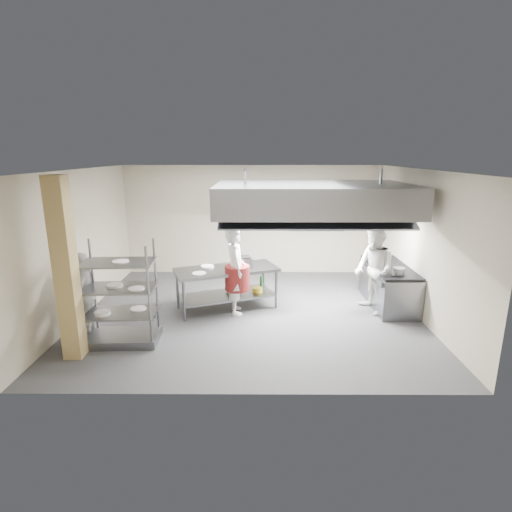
{
  "coord_description": "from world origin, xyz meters",
  "views": [
    {
      "loc": [
        0.16,
        -7.98,
        3.32
      ],
      "look_at": [
        0.12,
        0.2,
        1.2
      ],
      "focal_mm": 28.0,
      "sensor_mm": 36.0,
      "label": 1
    }
  ],
  "objects_px": {
    "chef_head": "(235,271)",
    "chef_plating": "(85,295)",
    "pass_rack": "(120,294)",
    "cooking_range": "(388,286)",
    "island": "(227,288)",
    "stockpot": "(382,263)",
    "chef_line": "(374,270)",
    "griddle": "(242,262)"
  },
  "relations": [
    {
      "from": "chef_head",
      "to": "chef_plating",
      "type": "relative_size",
      "value": 1.16
    },
    {
      "from": "pass_rack",
      "to": "cooking_range",
      "type": "height_order",
      "value": "pass_rack"
    },
    {
      "from": "island",
      "to": "chef_head",
      "type": "xyz_separation_m",
      "value": [
        0.21,
        -0.24,
        0.48
      ]
    },
    {
      "from": "island",
      "to": "cooking_range",
      "type": "relative_size",
      "value": 1.09
    },
    {
      "from": "pass_rack",
      "to": "stockpot",
      "type": "relative_size",
      "value": 6.24
    },
    {
      "from": "chef_head",
      "to": "chef_line",
      "type": "bearing_deg",
      "value": -99.94
    },
    {
      "from": "pass_rack",
      "to": "chef_head",
      "type": "height_order",
      "value": "chef_head"
    },
    {
      "from": "chef_plating",
      "to": "griddle",
      "type": "distance_m",
      "value": 3.2
    },
    {
      "from": "island",
      "to": "griddle",
      "type": "relative_size",
      "value": 5.36
    },
    {
      "from": "pass_rack",
      "to": "chef_line",
      "type": "bearing_deg",
      "value": 13.85
    },
    {
      "from": "chef_head",
      "to": "island",
      "type": "bearing_deg",
      "value": 29.63
    },
    {
      "from": "chef_line",
      "to": "stockpot",
      "type": "height_order",
      "value": "chef_line"
    },
    {
      "from": "chef_head",
      "to": "griddle",
      "type": "bearing_deg",
      "value": -27.85
    },
    {
      "from": "chef_head",
      "to": "chef_line",
      "type": "distance_m",
      "value": 2.91
    },
    {
      "from": "island",
      "to": "chef_line",
      "type": "relative_size",
      "value": 1.16
    },
    {
      "from": "cooking_range",
      "to": "stockpot",
      "type": "relative_size",
      "value": 6.76
    },
    {
      "from": "cooking_range",
      "to": "chef_line",
      "type": "xyz_separation_m",
      "value": [
        -0.48,
        -0.45,
        0.52
      ]
    },
    {
      "from": "chef_head",
      "to": "chef_plating",
      "type": "distance_m",
      "value": 2.92
    },
    {
      "from": "chef_plating",
      "to": "stockpot",
      "type": "height_order",
      "value": "chef_plating"
    },
    {
      "from": "chef_plating",
      "to": "griddle",
      "type": "bearing_deg",
      "value": 114.69
    },
    {
      "from": "island",
      "to": "chef_head",
      "type": "relative_size",
      "value": 1.17
    },
    {
      "from": "pass_rack",
      "to": "griddle",
      "type": "height_order",
      "value": "pass_rack"
    },
    {
      "from": "griddle",
      "to": "chef_line",
      "type": "bearing_deg",
      "value": -20.72
    },
    {
      "from": "island",
      "to": "pass_rack",
      "type": "distance_m",
      "value": 2.43
    },
    {
      "from": "pass_rack",
      "to": "cooking_range",
      "type": "relative_size",
      "value": 0.92
    },
    {
      "from": "pass_rack",
      "to": "island",
      "type": "bearing_deg",
      "value": 40.62
    },
    {
      "from": "island",
      "to": "pass_rack",
      "type": "xyz_separation_m",
      "value": [
        -1.74,
        -1.64,
        0.47
      ]
    },
    {
      "from": "cooking_range",
      "to": "chef_head",
      "type": "bearing_deg",
      "value": -171.8
    },
    {
      "from": "chef_line",
      "to": "griddle",
      "type": "height_order",
      "value": "chef_line"
    },
    {
      "from": "chef_head",
      "to": "chef_plating",
      "type": "height_order",
      "value": "chef_head"
    },
    {
      "from": "cooking_range",
      "to": "chef_plating",
      "type": "xyz_separation_m",
      "value": [
        -6.08,
        -1.61,
        0.38
      ]
    },
    {
      "from": "chef_head",
      "to": "chef_plating",
      "type": "bearing_deg",
      "value": 101.83
    },
    {
      "from": "chef_plating",
      "to": "stockpot",
      "type": "bearing_deg",
      "value": 100.47
    },
    {
      "from": "island",
      "to": "griddle",
      "type": "xyz_separation_m",
      "value": [
        0.33,
        0.15,
        0.55
      ]
    },
    {
      "from": "chef_plating",
      "to": "griddle",
      "type": "height_order",
      "value": "chef_plating"
    },
    {
      "from": "island",
      "to": "chef_line",
      "type": "bearing_deg",
      "value": -24.67
    },
    {
      "from": "pass_rack",
      "to": "stockpot",
      "type": "distance_m",
      "value": 5.4
    },
    {
      "from": "island",
      "to": "pass_rack",
      "type": "height_order",
      "value": "pass_rack"
    },
    {
      "from": "cooking_range",
      "to": "chef_line",
      "type": "bearing_deg",
      "value": -137.01
    },
    {
      "from": "chef_line",
      "to": "stockpot",
      "type": "relative_size",
      "value": 6.33
    },
    {
      "from": "pass_rack",
      "to": "stockpot",
      "type": "height_order",
      "value": "pass_rack"
    },
    {
      "from": "island",
      "to": "chef_line",
      "type": "height_order",
      "value": "chef_line"
    }
  ]
}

